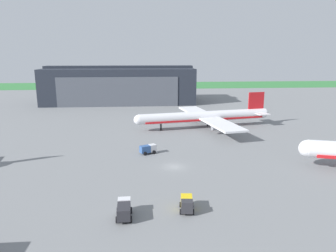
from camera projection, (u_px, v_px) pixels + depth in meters
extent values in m
plane|color=slate|center=(174.00, 167.00, 69.18)|extent=(440.00, 440.00, 0.00)
cube|color=#357C3E|center=(151.00, 85.00, 252.73)|extent=(440.00, 56.00, 0.08)
cube|color=#232833|center=(120.00, 85.00, 162.26)|extent=(75.20, 31.64, 17.59)
cube|color=#4C515B|center=(118.00, 92.00, 147.15)|extent=(57.15, 0.30, 14.07)
cube|color=#232833|center=(120.00, 67.00, 160.16)|extent=(75.20, 7.59, 1.20)
sphere|color=silver|center=(307.00, 148.00, 68.48)|extent=(3.78, 3.78, 3.78)
cylinder|color=silver|center=(205.00, 116.00, 105.62)|extent=(45.49, 11.84, 3.45)
sphere|color=silver|center=(139.00, 120.00, 99.77)|extent=(3.31, 3.31, 3.31)
sphere|color=silver|center=(264.00, 113.00, 111.46)|extent=(2.69, 2.69, 2.69)
cube|color=red|center=(205.00, 119.00, 105.83)|extent=(41.90, 11.19, 0.60)
cube|color=red|center=(256.00, 100.00, 109.48)|extent=(5.90, 1.49, 5.86)
cube|color=silver|center=(254.00, 111.00, 113.14)|extent=(4.93, 5.50, 0.28)
cube|color=silver|center=(262.00, 114.00, 108.23)|extent=(4.93, 5.50, 0.28)
cube|color=silver|center=(196.00, 112.00, 116.53)|extent=(10.99, 21.61, 0.56)
cube|color=silver|center=(222.00, 124.00, 95.36)|extent=(10.99, 21.61, 0.56)
cylinder|color=gray|center=(196.00, 116.00, 115.05)|extent=(3.57, 2.47, 1.89)
cylinder|color=gray|center=(217.00, 127.00, 96.99)|extent=(3.57, 2.47, 1.89)
cylinder|color=black|center=(161.00, 127.00, 102.27)|extent=(0.56, 0.56, 2.22)
cylinder|color=black|center=(208.00, 123.00, 108.42)|extent=(0.56, 0.56, 2.22)
cylinder|color=black|center=(212.00, 125.00, 105.02)|extent=(0.56, 0.56, 2.22)
cube|color=silver|center=(152.00, 148.00, 78.58)|extent=(2.15, 2.17, 1.78)
cube|color=#335693|center=(145.00, 149.00, 77.64)|extent=(2.91, 2.51, 1.72)
cylinder|color=black|center=(154.00, 152.00, 78.00)|extent=(0.95, 0.62, 0.93)
cylinder|color=black|center=(151.00, 150.00, 79.57)|extent=(0.95, 0.62, 0.93)
cylinder|color=black|center=(145.00, 154.00, 76.86)|extent=(0.95, 0.62, 0.93)
cylinder|color=black|center=(142.00, 152.00, 78.43)|extent=(0.95, 0.62, 0.93)
cube|color=#2D2D33|center=(187.00, 206.00, 48.30)|extent=(1.97, 1.66, 1.88)
cube|color=yellow|center=(187.00, 201.00, 50.24)|extent=(2.08, 2.64, 1.64)
cylinder|color=black|center=(180.00, 212.00, 48.59)|extent=(0.35, 0.87, 0.84)
cylinder|color=black|center=(193.00, 212.00, 48.54)|extent=(0.35, 0.87, 0.84)
cylinder|color=black|center=(180.00, 205.00, 50.89)|extent=(0.35, 0.87, 0.84)
cylinder|color=black|center=(193.00, 205.00, 50.84)|extent=(0.35, 0.87, 0.84)
cube|color=silver|center=(124.00, 204.00, 48.91)|extent=(2.00, 1.40, 1.92)
cube|color=#28282D|center=(124.00, 212.00, 46.71)|extent=(2.05, 3.27, 1.79)
cylinder|color=black|center=(131.00, 210.00, 49.00)|extent=(0.28, 0.96, 0.96)
cylinder|color=black|center=(118.00, 211.00, 48.78)|extent=(0.28, 0.96, 0.96)
cylinder|color=black|center=(131.00, 219.00, 46.34)|extent=(0.28, 0.96, 0.96)
cylinder|color=black|center=(117.00, 220.00, 46.12)|extent=(0.28, 0.96, 0.96)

